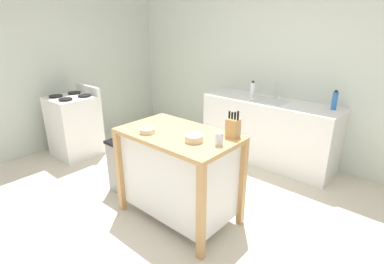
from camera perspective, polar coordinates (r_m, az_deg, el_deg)
ground_plane at (r=3.05m, az=-4.00°, el=-17.80°), size 6.68×6.68×0.00m
wall_back at (r=4.39m, az=17.91°, el=11.83°), size 5.68×0.10×2.60m
wall_left at (r=5.25m, az=-20.39°, el=12.83°), size 0.10×2.93×2.60m
kitchen_island at (r=2.93m, az=-2.59°, el=-7.58°), size 1.13×0.68×0.92m
knife_block at (r=2.64m, az=7.89°, el=0.85°), size 0.11×0.09×0.25m
bowl_ceramic_wide at (r=2.77m, az=-8.67°, el=0.27°), size 0.14×0.14×0.05m
bowl_ceramic_small at (r=2.55m, az=0.39°, el=-1.17°), size 0.16×0.16×0.06m
drinking_cup at (r=2.47m, az=5.25°, el=-1.32°), size 0.07×0.07×0.11m
trash_bin at (r=3.54m, az=-12.71°, el=-6.45°), size 0.36×0.28×0.63m
sink_counter at (r=4.30m, az=14.34°, el=0.19°), size 1.84×0.60×0.88m
sink_faucet at (r=4.27m, az=15.86°, el=7.62°), size 0.02×0.02×0.22m
bottle_hand_soap at (r=4.24m, az=11.56°, el=7.93°), size 0.06×0.06×0.24m
bottle_spray_cleaner at (r=3.97m, az=25.74°, el=5.45°), size 0.06×0.06×0.24m
stove at (r=4.70m, az=-21.65°, el=1.18°), size 0.60×0.60×1.00m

